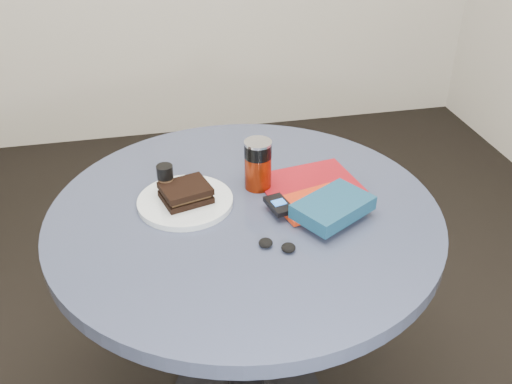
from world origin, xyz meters
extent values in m
cylinder|color=black|center=(0.00, 0.00, 0.37)|extent=(0.11, 0.11, 0.68)
cylinder|color=#323A53|center=(0.00, 0.00, 0.73)|extent=(1.00, 1.00, 0.04)
cylinder|color=silver|center=(-0.14, 0.06, 0.76)|extent=(0.31, 0.31, 0.02)
cube|color=black|center=(-0.14, 0.05, 0.77)|extent=(0.14, 0.13, 0.02)
cube|color=#3D2A17|center=(-0.14, 0.05, 0.79)|extent=(0.12, 0.11, 0.01)
cube|color=black|center=(-0.14, 0.05, 0.80)|extent=(0.14, 0.13, 0.02)
cylinder|color=#621704|center=(0.06, 0.10, 0.80)|extent=(0.08, 0.08, 0.09)
cylinder|color=black|center=(0.06, 0.10, 0.86)|extent=(0.08, 0.08, 0.04)
cylinder|color=silver|center=(0.06, 0.10, 0.88)|extent=(0.08, 0.08, 0.01)
cylinder|color=#4C3320|center=(-0.19, 0.10, 0.78)|extent=(0.05, 0.05, 0.06)
cylinder|color=black|center=(-0.19, 0.10, 0.83)|extent=(0.05, 0.05, 0.03)
cube|color=maroon|center=(0.20, 0.09, 0.75)|extent=(0.28, 0.23, 0.00)
cube|color=red|center=(0.17, -0.03, 0.76)|extent=(0.20, 0.16, 0.01)
cube|color=navy|center=(0.20, -0.09, 0.79)|extent=(0.22, 0.20, 0.04)
cube|color=black|center=(0.08, -0.03, 0.78)|extent=(0.07, 0.09, 0.01)
cube|color=blue|center=(0.08, -0.03, 0.78)|extent=(0.04, 0.03, 0.00)
ellipsoid|color=black|center=(0.02, -0.16, 0.76)|extent=(0.05, 0.05, 0.02)
ellipsoid|color=black|center=(0.07, -0.18, 0.76)|extent=(0.05, 0.05, 0.02)
camera|label=1|loc=(-0.22, -1.18, 1.57)|focal=40.00mm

